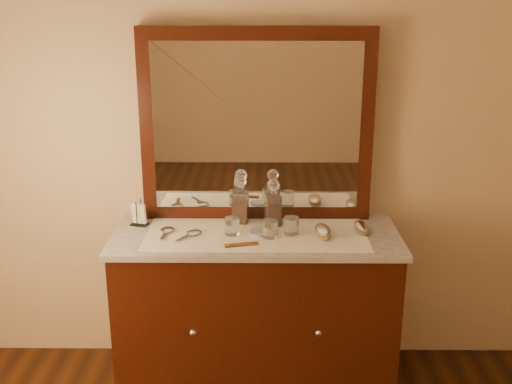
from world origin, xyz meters
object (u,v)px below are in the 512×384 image
(napkin_rack, at_px, (139,215))
(decanter_left, at_px, (240,204))
(decanter_right, at_px, (273,207))
(brush_far, at_px, (362,227))
(hand_mirror_outer, at_px, (167,231))
(pin_dish, at_px, (257,233))
(hand_mirror_inner, at_px, (192,234))
(dresser_cabinet, at_px, (256,311))
(comb, at_px, (241,245))
(mirror_frame, at_px, (257,126))
(brush_near, at_px, (323,231))

(napkin_rack, height_order, decanter_left, decanter_left)
(napkin_rack, bearing_deg, decanter_right, -0.24)
(brush_far, relative_size, hand_mirror_outer, 0.84)
(pin_dish, distance_m, hand_mirror_outer, 0.46)
(decanter_left, xyz_separation_m, hand_mirror_inner, (-0.24, -0.18, -0.09))
(pin_dish, bearing_deg, brush_far, 5.64)
(dresser_cabinet, height_order, comb, comb)
(mirror_frame, distance_m, brush_near, 0.64)
(pin_dish, distance_m, decanter_right, 0.18)
(decanter_right, distance_m, brush_near, 0.30)
(mirror_frame, distance_m, comb, 0.65)
(decanter_left, bearing_deg, decanter_right, -12.07)
(mirror_frame, height_order, brush_near, mirror_frame)
(decanter_right, xyz_separation_m, hand_mirror_inner, (-0.41, -0.15, -0.09))
(brush_near, relative_size, hand_mirror_outer, 0.94)
(brush_near, bearing_deg, hand_mirror_outer, 176.96)
(pin_dish, xyz_separation_m, decanter_right, (0.08, 0.14, 0.09))
(dresser_cabinet, distance_m, decanter_right, 0.56)
(comb, bearing_deg, decanter_left, 79.25)
(decanter_right, relative_size, brush_near, 1.44)
(napkin_rack, distance_m, brush_far, 1.15)
(mirror_frame, distance_m, decanter_left, 0.42)
(decanter_left, height_order, decanter_right, decanter_left)
(decanter_right, bearing_deg, comb, -119.07)
(pin_dish, bearing_deg, napkin_rack, 166.97)
(pin_dish, bearing_deg, mirror_frame, 91.32)
(dresser_cabinet, relative_size, brush_near, 8.13)
(mirror_frame, height_order, brush_far, mirror_frame)
(comb, relative_size, hand_mirror_inner, 0.91)
(dresser_cabinet, distance_m, mirror_frame, 0.97)
(pin_dish, relative_size, comb, 0.53)
(mirror_frame, relative_size, hand_mirror_outer, 6.54)
(decanter_left, bearing_deg, dresser_cabinet, -60.38)
(pin_dish, bearing_deg, hand_mirror_outer, 176.43)
(dresser_cabinet, relative_size, napkin_rack, 10.39)
(decanter_left, relative_size, decanter_right, 1.04)
(mirror_frame, bearing_deg, hand_mirror_outer, -151.53)
(brush_far, relative_size, hand_mirror_inner, 0.86)
(mirror_frame, xyz_separation_m, decanter_right, (0.09, -0.13, -0.40))
(pin_dish, distance_m, brush_near, 0.32)
(mirror_frame, xyz_separation_m, brush_far, (0.53, -0.22, -0.48))
(brush_far, height_order, hand_mirror_inner, brush_far)
(napkin_rack, bearing_deg, hand_mirror_inner, -27.51)
(brush_far, height_order, hand_mirror_outer, brush_far)
(comb, xyz_separation_m, napkin_rack, (-0.54, 0.28, 0.05))
(dresser_cabinet, distance_m, brush_far, 0.71)
(hand_mirror_outer, bearing_deg, decanter_right, 11.65)
(napkin_rack, bearing_deg, brush_far, -4.53)
(pin_dish, height_order, napkin_rack, napkin_rack)
(hand_mirror_inner, bearing_deg, comb, -27.74)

